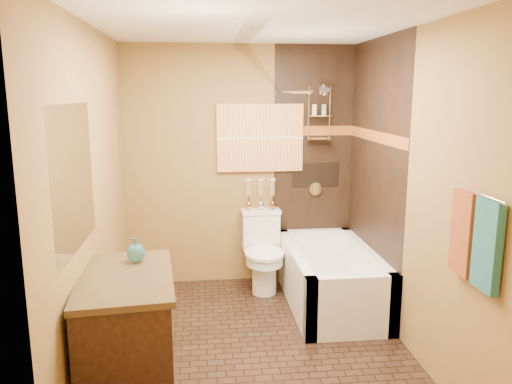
{
  "coord_description": "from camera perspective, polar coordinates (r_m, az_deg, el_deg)",
  "views": [
    {
      "loc": [
        -0.41,
        -3.68,
        2.02
      ],
      "look_at": [
        0.04,
        0.4,
        1.19
      ],
      "focal_mm": 35.0,
      "sensor_mm": 36.0,
      "label": 1
    }
  ],
  "objects": [
    {
      "name": "shower_fixtures",
      "position": [
        5.21,
        7.21,
        7.39
      ],
      "size": [
        0.24,
        0.33,
        1.16
      ],
      "color": "silver",
      "rests_on": "floor"
    },
    {
      "name": "vanity_mirror",
      "position": [
        3.24,
        -20.08,
        1.48
      ],
      "size": [
        0.01,
        1.0,
        0.9
      ],
      "primitive_type": "cube",
      "color": "white",
      "rests_on": "wall_left"
    },
    {
      "name": "bud_vases",
      "position": [
        5.21,
        0.56,
        -0.18
      ],
      "size": [
        0.32,
        0.07,
        0.32
      ],
      "color": "#BB823A",
      "rests_on": "toilet"
    },
    {
      "name": "curtain_rod",
      "position": [
        4.5,
        4.16,
        11.35
      ],
      "size": [
        0.03,
        1.55,
        0.03
      ],
      "primitive_type": "cylinder",
      "rotation": [
        1.57,
        0.0,
        0.0
      ],
      "color": "silver",
      "rests_on": "wall_back"
    },
    {
      "name": "bathtub",
      "position": [
        4.93,
        8.5,
        -10.16
      ],
      "size": [
        0.8,
        1.5,
        0.55
      ],
      "color": "white",
      "rests_on": "floor"
    },
    {
      "name": "mosaic_band_right",
      "position": [
        4.72,
        13.46,
        6.21
      ],
      "size": [
        0.01,
        1.5,
        0.1
      ],
      "primitive_type": "cube",
      "color": "brown",
      "rests_on": "alcove_tile_right"
    },
    {
      "name": "towel_rust",
      "position": [
        3.28,
        22.6,
        -4.32
      ],
      "size": [
        0.05,
        0.22,
        0.52
      ],
      "primitive_type": "cube",
      "color": "maroon",
      "rests_on": "towel_bar"
    },
    {
      "name": "sunset_painting",
      "position": [
        5.21,
        0.46,
        6.2
      ],
      "size": [
        0.9,
        0.04,
        0.7
      ],
      "primitive_type": "cube",
      "color": "orange",
      "rests_on": "wall_back"
    },
    {
      "name": "ceiling",
      "position": [
        3.73,
        0.08,
        18.77
      ],
      "size": [
        3.0,
        3.0,
        0.0
      ],
      "primitive_type": "plane",
      "color": "silver",
      "rests_on": "wall_back"
    },
    {
      "name": "mosaic_band_back",
      "position": [
        5.31,
        6.68,
        6.97
      ],
      "size": [
        0.85,
        0.01,
        0.1
      ],
      "primitive_type": "cube",
      "color": "brown",
      "rests_on": "alcove_tile_back"
    },
    {
      "name": "teal_bottle",
      "position": [
        3.56,
        -13.58,
        -6.48
      ],
      "size": [
        0.15,
        0.15,
        0.21
      ],
      "primitive_type": null,
      "rotation": [
        0.0,
        0.0,
        -0.17
      ],
      "color": "#226667",
      "rests_on": "vanity"
    },
    {
      "name": "alcove_niche",
      "position": [
        5.37,
        6.82,
        1.97
      ],
      "size": [
        0.5,
        0.01,
        0.25
      ],
      "primitive_type": "cube",
      "color": "black",
      "rests_on": "alcove_tile_back"
    },
    {
      "name": "towel_bar",
      "position": [
        3.11,
        23.96,
        -0.15
      ],
      "size": [
        0.02,
        0.55,
        0.02
      ],
      "primitive_type": "cylinder",
      "rotation": [
        1.57,
        0.0,
        0.0
      ],
      "color": "silver",
      "rests_on": "wall_right"
    },
    {
      "name": "toilet",
      "position": [
        5.18,
        0.79,
        -6.76
      ],
      "size": [
        0.41,
        0.61,
        0.8
      ],
      "rotation": [
        0.0,
        0.0,
        0.03
      ],
      "color": "white",
      "rests_on": "floor"
    },
    {
      "name": "alcove_tile_back",
      "position": [
        5.36,
        6.57,
        3.03
      ],
      "size": [
        0.85,
        0.01,
        2.5
      ],
      "primitive_type": "cube",
      "color": "black",
      "rests_on": "wall_back"
    },
    {
      "name": "wall_back",
      "position": [
        5.25,
        -1.75,
        2.93
      ],
      "size": [
        2.4,
        0.02,
        2.5
      ],
      "primitive_type": "cube",
      "color": "olive",
      "rests_on": "floor"
    },
    {
      "name": "towel_teal",
      "position": [
        3.07,
        24.93,
        -5.57
      ],
      "size": [
        0.05,
        0.22,
        0.52
      ],
      "primitive_type": "cube",
      "color": "#1D5760",
      "rests_on": "towel_bar"
    },
    {
      "name": "vanity",
      "position": [
        3.52,
        -14.53,
        -15.75
      ],
      "size": [
        0.69,
        1.03,
        0.86
      ],
      "rotation": [
        0.0,
        0.0,
        0.1
      ],
      "color": "black",
      "rests_on": "floor"
    },
    {
      "name": "wall_left",
      "position": [
        3.84,
        -18.02,
        -0.74
      ],
      "size": [
        0.02,
        3.0,
        2.5
      ],
      "primitive_type": "cube",
      "color": "olive",
      "rests_on": "floor"
    },
    {
      "name": "wall_right",
      "position": [
        4.09,
        17.03,
        0.03
      ],
      "size": [
        0.02,
        3.0,
        2.5
      ],
      "primitive_type": "cube",
      "color": "olive",
      "rests_on": "floor"
    },
    {
      "name": "wall_front",
      "position": [
        2.35,
        4.18,
        -7.75
      ],
      "size": [
        2.4,
        0.02,
        2.5
      ],
      "primitive_type": "cube",
      "color": "olive",
      "rests_on": "floor"
    },
    {
      "name": "floor",
      "position": [
        4.22,
        0.07,
        -17.24
      ],
      "size": [
        3.0,
        3.0,
        0.0
      ],
      "primitive_type": "plane",
      "color": "black",
      "rests_on": "ground"
    },
    {
      "name": "alcove_tile_right",
      "position": [
        4.77,
        13.37,
        1.78
      ],
      "size": [
        0.01,
        1.5,
        2.5
      ],
      "primitive_type": "cube",
      "color": "black",
      "rests_on": "wall_right"
    }
  ]
}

